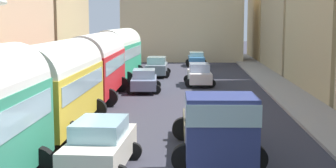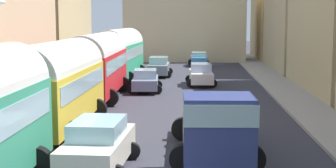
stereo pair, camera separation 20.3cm
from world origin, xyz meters
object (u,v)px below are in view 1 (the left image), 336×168
at_px(parked_bus_3, 118,52).
at_px(car_2, 100,145).
at_px(cargo_truck_0, 217,125).
at_px(car_1, 196,59).
at_px(parked_bus_1, 57,82).
at_px(car_3, 144,81).
at_px(parked_bus_2, 97,63).
at_px(car_0, 199,74).
at_px(car_4, 157,67).

xyz_separation_m(parked_bus_3, car_2, (2.80, -23.47, -1.41)).
relative_size(cargo_truck_0, car_1, 1.91).
distance_m(parked_bus_1, car_1, 31.28).
height_order(parked_bus_1, car_2, parked_bus_1).
distance_m(car_1, car_3, 18.95).
distance_m(parked_bus_3, car_2, 23.68).
relative_size(parked_bus_1, parked_bus_2, 0.93).
xyz_separation_m(parked_bus_2, car_3, (2.56, 3.03, -1.44)).
bearing_deg(cargo_truck_0, car_0, 90.79).
relative_size(car_1, car_2, 0.86).
distance_m(parked_bus_1, car_0, 16.73).
height_order(parked_bus_3, car_1, parked_bus_3).
distance_m(car_1, car_2, 36.26).
relative_size(car_3, car_4, 0.95).
relative_size(parked_bus_3, car_0, 2.09).
bearing_deg(parked_bus_3, car_3, -66.81).
distance_m(car_1, car_4, 10.22).
relative_size(car_0, car_4, 1.01).
relative_size(parked_bus_1, car_2, 1.95).
xyz_separation_m(parked_bus_1, car_3, (2.56, 12.03, -1.38)).
xyz_separation_m(car_0, car_3, (-3.70, -3.43, -0.05)).
distance_m(parked_bus_3, car_4, 4.33).
distance_m(parked_bus_1, parked_bus_2, 9.00).
distance_m(parked_bus_1, parked_bus_3, 18.00).
relative_size(parked_bus_3, car_3, 2.23).
bearing_deg(parked_bus_1, car_4, 82.46).
distance_m(parked_bus_2, car_3, 4.22).
height_order(parked_bus_1, parked_bus_2, parked_bus_2).
xyz_separation_m(parked_bus_1, car_2, (2.80, -5.47, -1.30)).
bearing_deg(car_0, car_3, -137.14).
relative_size(parked_bus_1, car_0, 2.04).
relative_size(parked_bus_3, car_1, 2.34).
bearing_deg(parked_bus_2, car_3, 49.77).
bearing_deg(car_4, car_1, 70.42).
xyz_separation_m(parked_bus_2, car_1, (6.21, 21.62, -1.46)).
distance_m(parked_bus_3, car_3, 6.67).
bearing_deg(car_3, parked_bus_1, -102.02).
height_order(car_1, car_3, car_3).
bearing_deg(car_1, car_3, -101.09).
bearing_deg(parked_bus_1, car_2, -62.92).
bearing_deg(cargo_truck_0, car_4, 98.45).
xyz_separation_m(parked_bus_3, car_0, (6.26, -2.54, -1.44)).
relative_size(parked_bus_1, car_4, 2.06).
distance_m(parked_bus_3, car_1, 14.15).
height_order(parked_bus_2, car_1, parked_bus_2).
xyz_separation_m(car_0, car_4, (-3.48, 5.54, 0.02)).
distance_m(cargo_truck_0, car_1, 34.87).
relative_size(car_0, car_1, 1.12).
relative_size(cargo_truck_0, car_0, 1.72).
height_order(parked_bus_1, parked_bus_3, parked_bus_3).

